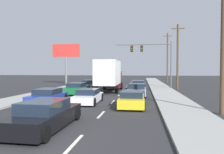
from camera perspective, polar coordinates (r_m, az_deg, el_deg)
The scene contains 18 objects.
ground_plane at distance 32.87m, azimuth 0.99°, elevation -2.74°, with size 140.00×140.00×0.00m, color #2B2B2D.
sidewalk_right at distance 27.75m, azimuth 13.61°, elevation -3.51°, with size 2.97×80.00×0.14m, color #9E9E99.
sidewalk_left at distance 29.68m, azimuth -13.29°, elevation -3.16°, with size 2.97×80.00×0.14m, color #9E9E99.
lane_markings at distance 30.15m, azimuth 0.33°, elevation -3.16°, with size 3.54×57.00×0.01m.
car_gray at distance 31.38m, azimuth -6.12°, elevation -1.97°, with size 1.93×4.23×1.21m.
car_green at distance 24.04m, azimuth -9.63°, elevation -3.13°, with size 2.05×4.60×1.23m.
car_blue at distance 17.44m, azimuth -17.04°, elevation -5.09°, with size 1.95×4.07×1.20m.
box_truck at distance 26.00m, azimuth -0.74°, elevation 0.71°, with size 2.67×7.94×3.80m.
car_white at distance 17.10m, azimuth -6.50°, elevation -5.27°, with size 1.87×4.15×1.15m.
car_black at distance 10.11m, azimuth -17.57°, elevation -9.93°, with size 1.98×4.71×1.31m.
car_navy at distance 29.63m, azimuth 7.10°, elevation -2.17°, with size 1.92×4.71×1.20m.
car_silver at distance 22.07m, azimuth 6.73°, elevation -3.58°, with size 1.97×4.37×1.26m.
car_yellow at distance 15.33m, azimuth 5.42°, elevation -6.06°, with size 1.89×4.15×1.16m.
traffic_signal_mast at distance 33.78m, azimuth 9.86°, elevation 6.54°, with size 8.64×0.69×7.15m.
utility_pole_near at distance 14.17m, azimuth 27.93°, elevation 8.94°, with size 1.80×0.28×8.63m.
utility_pole_mid at distance 30.42m, azimuth 17.40°, elevation 5.50°, with size 1.80×0.28×8.96m.
utility_pole_far at distance 44.88m, azimuth 14.83°, elevation 5.17°, with size 1.80×0.28×10.25m.
roadside_billboard at distance 39.43m, azimuth -12.40°, elevation 5.88°, with size 5.09×0.36×7.39m.
Camera 1 is at (4.13, -7.50, 2.66)m, focal length 33.66 mm.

